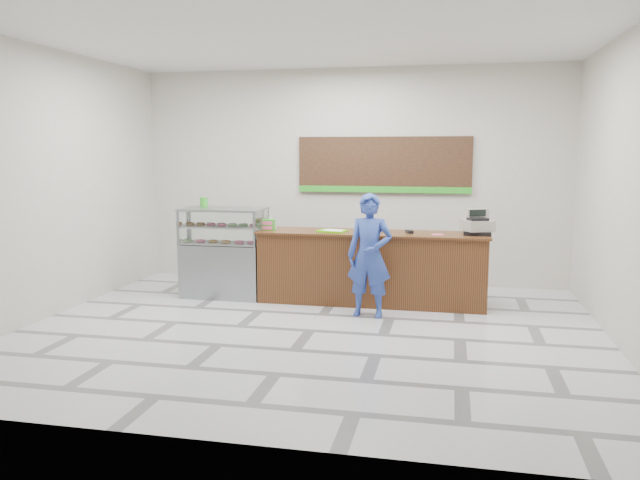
% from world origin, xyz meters
% --- Properties ---
extents(floor, '(7.00, 7.00, 0.00)m').
position_xyz_m(floor, '(0.00, 0.00, 0.00)').
color(floor, silver).
rests_on(floor, ground).
extents(back_wall, '(7.00, 0.00, 7.00)m').
position_xyz_m(back_wall, '(0.00, 3.00, 1.75)').
color(back_wall, beige).
rests_on(back_wall, floor).
extents(ceiling, '(7.00, 7.00, 0.00)m').
position_xyz_m(ceiling, '(0.00, 0.00, 3.50)').
color(ceiling, silver).
rests_on(ceiling, back_wall).
extents(sales_counter, '(3.26, 0.76, 1.03)m').
position_xyz_m(sales_counter, '(0.55, 1.55, 0.52)').
color(sales_counter, '#583419').
rests_on(sales_counter, floor).
extents(display_case, '(1.22, 0.72, 1.33)m').
position_xyz_m(display_case, '(-1.67, 1.55, 0.68)').
color(display_case, gray).
rests_on(display_case, floor).
extents(menu_board, '(2.80, 0.06, 0.90)m').
position_xyz_m(menu_board, '(0.55, 2.96, 1.93)').
color(menu_board, black).
rests_on(menu_board, back_wall).
extents(cash_register, '(0.48, 0.49, 0.35)m').
position_xyz_m(cash_register, '(2.00, 1.61, 1.16)').
color(cash_register, black).
rests_on(cash_register, sales_counter).
extents(card_terminal, '(0.13, 0.17, 0.04)m').
position_xyz_m(card_terminal, '(1.08, 1.54, 1.05)').
color(card_terminal, black).
rests_on(card_terminal, sales_counter).
extents(serving_tray, '(0.43, 0.34, 0.02)m').
position_xyz_m(serving_tray, '(-0.01, 1.48, 1.04)').
color(serving_tray, '#51CC00').
rests_on(serving_tray, sales_counter).
extents(napkin_box, '(0.18, 0.18, 0.12)m').
position_xyz_m(napkin_box, '(-0.95, 1.51, 1.09)').
color(napkin_box, white).
rests_on(napkin_box, sales_counter).
extents(straw_cup, '(0.07, 0.07, 0.11)m').
position_xyz_m(straw_cup, '(-0.95, 1.60, 1.08)').
color(straw_cup, silver).
rests_on(straw_cup, sales_counter).
extents(promo_box, '(0.18, 0.12, 0.16)m').
position_xyz_m(promo_box, '(-0.95, 1.46, 1.11)').
color(promo_box, green).
rests_on(promo_box, sales_counter).
extents(donut_decal, '(0.17, 0.17, 0.00)m').
position_xyz_m(donut_decal, '(1.47, 1.47, 1.03)').
color(donut_decal, '#F25B89').
rests_on(donut_decal, sales_counter).
extents(green_cup_left, '(0.09, 0.09, 0.14)m').
position_xyz_m(green_cup_left, '(-2.08, 1.76, 1.40)').
color(green_cup_left, green).
rests_on(green_cup_left, display_case).
extents(green_cup_right, '(0.09, 0.09, 0.15)m').
position_xyz_m(green_cup_right, '(-2.00, 1.63, 1.40)').
color(green_cup_right, green).
rests_on(green_cup_right, display_case).
extents(customer, '(0.63, 0.44, 1.63)m').
position_xyz_m(customer, '(0.61, 0.84, 0.81)').
color(customer, '#2B439E').
rests_on(customer, floor).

